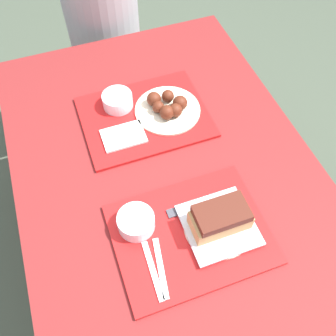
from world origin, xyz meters
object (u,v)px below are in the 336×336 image
at_px(tray_far, 146,117).
at_px(brisket_sandwich_plate, 220,221).
at_px(person_seated_across, 102,14).
at_px(wings_plate_far, 167,107).
at_px(bowl_coleslaw_far, 117,100).
at_px(bowl_coleslaw_near, 136,221).
at_px(tray_near, 191,234).

height_order(tray_far, brisket_sandwich_plate, brisket_sandwich_plate).
bearing_deg(person_seated_across, brisket_sandwich_plate, -87.39).
bearing_deg(wings_plate_far, bowl_coleslaw_far, 151.58).
relative_size(tray_far, wings_plate_far, 1.88).
bearing_deg(bowl_coleslaw_near, brisket_sandwich_plate, -20.54).
height_order(tray_near, tray_far, same).
bearing_deg(bowl_coleslaw_near, person_seated_across, 81.33).
xyz_separation_m(tray_near, wings_plate_far, (0.10, 0.46, 0.03)).
xyz_separation_m(tray_far, brisket_sandwich_plate, (0.06, -0.48, 0.04)).
bearing_deg(wings_plate_far, brisket_sandwich_plate, -91.77).
height_order(tray_far, person_seated_across, person_seated_across).
relative_size(bowl_coleslaw_near, brisket_sandwich_plate, 0.53).
distance_m(tray_far, person_seated_across, 0.70).
relative_size(brisket_sandwich_plate, wings_plate_far, 0.87).
xyz_separation_m(bowl_coleslaw_far, person_seated_across, (0.09, 0.62, -0.07)).
xyz_separation_m(bowl_coleslaw_near, person_seated_across, (0.17, 1.09, -0.07)).
distance_m(tray_near, person_seated_across, 1.16).
bearing_deg(brisket_sandwich_plate, tray_far, 97.68).
xyz_separation_m(tray_near, bowl_coleslaw_far, (-0.06, 0.55, 0.03)).
distance_m(tray_far, bowl_coleslaw_near, 0.43).
bearing_deg(bowl_coleslaw_far, person_seated_across, 81.82).
xyz_separation_m(bowl_coleslaw_near, wings_plate_far, (0.23, 0.39, -0.01)).
height_order(tray_far, bowl_coleslaw_near, bowl_coleslaw_near).
bearing_deg(tray_far, tray_near, -92.12).
bearing_deg(person_seated_across, wings_plate_far, -84.46).
bearing_deg(bowl_coleslaw_far, tray_far, -45.21).
bearing_deg(person_seated_across, bowl_coleslaw_near, -98.67).
bearing_deg(tray_far, wings_plate_far, -4.71).
xyz_separation_m(tray_far, bowl_coleslaw_far, (-0.08, 0.08, 0.03)).
height_order(tray_near, person_seated_across, person_seated_across).
bearing_deg(tray_near, brisket_sandwich_plate, -5.98).
bearing_deg(bowl_coleslaw_near, tray_far, 68.54).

